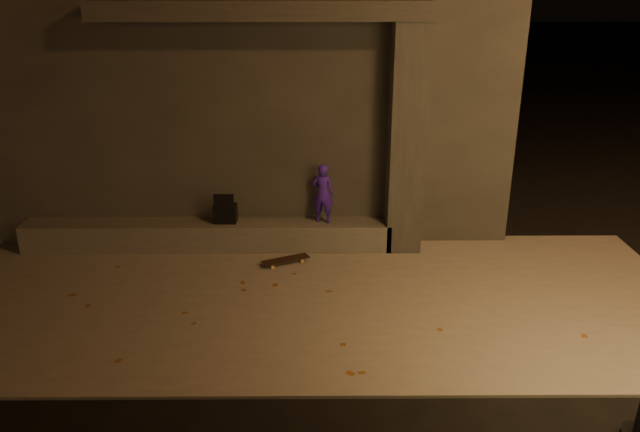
{
  "coord_description": "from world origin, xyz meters",
  "views": [
    {
      "loc": [
        0.28,
        -5.73,
        4.23
      ],
      "look_at": [
        0.34,
        2.0,
        1.26
      ],
      "focal_mm": 35.0,
      "sensor_mm": 36.0,
      "label": 1
    }
  ],
  "objects_px": {
    "backpack": "(225,212)",
    "skateboard": "(286,260)",
    "column": "(406,141)",
    "skateboarder": "(323,193)"
  },
  "relations": [
    {
      "from": "backpack",
      "to": "skateboard",
      "type": "distance_m",
      "value": 1.32
    },
    {
      "from": "column",
      "to": "skateboard",
      "type": "height_order",
      "value": "column"
    },
    {
      "from": "column",
      "to": "skateboarder",
      "type": "distance_m",
      "value": 1.56
    },
    {
      "from": "backpack",
      "to": "skateboarder",
      "type": "bearing_deg",
      "value": 2.23
    },
    {
      "from": "skateboard",
      "to": "skateboarder",
      "type": "bearing_deg",
      "value": 22.98
    },
    {
      "from": "backpack",
      "to": "skateboard",
      "type": "height_order",
      "value": "backpack"
    },
    {
      "from": "column",
      "to": "backpack",
      "type": "height_order",
      "value": "column"
    },
    {
      "from": "backpack",
      "to": "skateboard",
      "type": "relative_size",
      "value": 0.68
    },
    {
      "from": "column",
      "to": "skateboard",
      "type": "distance_m",
      "value": 2.64
    },
    {
      "from": "column",
      "to": "skateboarder",
      "type": "bearing_deg",
      "value": 180.0
    }
  ]
}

